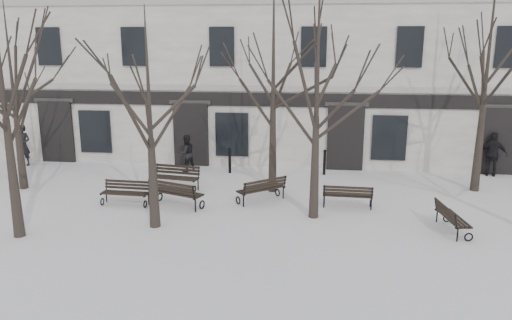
% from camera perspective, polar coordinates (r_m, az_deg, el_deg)
% --- Properties ---
extents(ground, '(100.00, 100.00, 0.00)m').
position_cam_1_polar(ground, '(15.35, -1.57, -8.21)').
color(ground, silver).
rests_on(ground, ground).
extents(building, '(40.40, 10.20, 11.40)m').
position_cam_1_polar(building, '(27.14, 2.32, 13.20)').
color(building, silver).
rests_on(building, ground).
extents(tree_1, '(4.68, 4.68, 6.68)m').
position_cam_1_polar(tree_1, '(15.13, -12.18, 7.50)').
color(tree_1, black).
rests_on(tree_1, ground).
extents(tree_2, '(5.58, 5.58, 7.97)m').
position_cam_1_polar(tree_2, '(15.69, 7.07, 10.87)').
color(tree_2, black).
rests_on(tree_2, ground).
extents(tree_4, '(5.03, 5.03, 7.19)m').
position_cam_1_polar(tree_4, '(20.98, -26.20, 8.92)').
color(tree_4, black).
rests_on(tree_4, ground).
extents(tree_5, '(5.84, 5.84, 8.34)m').
position_cam_1_polar(tree_5, '(18.49, 2.01, 12.08)').
color(tree_5, black).
rests_on(tree_5, ground).
extents(tree_6, '(6.20, 6.20, 8.86)m').
position_cam_1_polar(tree_6, '(20.40, 25.16, 11.90)').
color(tree_6, black).
rests_on(tree_6, ground).
extents(bench_0, '(1.72, 0.70, 0.85)m').
position_cam_1_polar(bench_0, '(18.25, -14.67, -3.55)').
color(bench_0, black).
rests_on(bench_0, ground).
extents(bench_1, '(2.04, 1.36, 0.98)m').
position_cam_1_polar(bench_1, '(17.59, -9.20, -3.67)').
color(bench_1, black).
rests_on(bench_1, ground).
extents(bench_2, '(1.72, 0.70, 0.85)m').
position_cam_1_polar(bench_2, '(17.59, 10.43, -3.96)').
color(bench_2, black).
rests_on(bench_2, ground).
extents(bench_3, '(1.94, 0.96, 0.94)m').
position_cam_1_polar(bench_3, '(19.66, -9.18, -1.89)').
color(bench_3, black).
rests_on(bench_3, ground).
extents(bench_4, '(1.79, 1.64, 0.91)m').
position_cam_1_polar(bench_4, '(17.92, 0.70, -3.29)').
color(bench_4, black).
rests_on(bench_4, ground).
extents(bench_5, '(0.83, 1.73, 0.84)m').
position_cam_1_polar(bench_5, '(16.34, 21.38, -6.10)').
color(bench_5, black).
rests_on(bench_5, ground).
extents(bollard_a, '(0.15, 0.15, 1.13)m').
position_cam_1_polar(bollard_a, '(21.80, -3.02, 0.06)').
color(bollard_a, black).
rests_on(bollard_a, ground).
extents(bollard_b, '(0.14, 0.14, 1.12)m').
position_cam_1_polar(bollard_b, '(21.68, 7.84, -0.15)').
color(bollard_b, black).
rests_on(bollard_b, ground).
extents(pedestrian_a, '(0.73, 0.51, 1.91)m').
position_cam_1_polar(pedestrian_a, '(25.62, -24.84, -0.54)').
color(pedestrian_a, black).
rests_on(pedestrian_a, ground).
extents(pedestrian_b, '(1.01, 0.99, 1.64)m').
position_cam_1_polar(pedestrian_b, '(22.42, -7.90, -1.26)').
color(pedestrian_b, black).
rests_on(pedestrian_b, ground).
extents(pedestrian_c, '(1.20, 0.78, 1.90)m').
position_cam_1_polar(pedestrian_c, '(23.69, 25.23, -1.65)').
color(pedestrian_c, black).
rests_on(pedestrian_c, ground).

